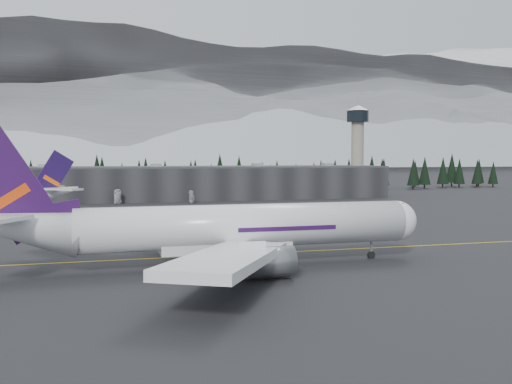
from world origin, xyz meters
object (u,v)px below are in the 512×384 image
object	(u,v)px
control_tower	(358,140)
gse_vehicle_b	(192,201)
jet_main	(207,228)
gse_vehicle_a	(117,202)
terminal	(183,183)

from	to	relation	value
control_tower	gse_vehicle_b	size ratio (longest dim) A/B	8.25
jet_main	gse_vehicle_b	distance (m)	116.16
gse_vehicle_a	gse_vehicle_b	distance (m)	25.49
terminal	jet_main	bearing A→B (deg)	-96.84
jet_main	gse_vehicle_b	bearing A→B (deg)	82.01
control_tower	gse_vehicle_a	size ratio (longest dim) A/B	7.29
control_tower	gse_vehicle_a	distance (m)	104.75
jet_main	gse_vehicle_a	world-z (taller)	jet_main
jet_main	gse_vehicle_a	size ratio (longest dim) A/B	13.52
jet_main	gse_vehicle_b	xyz separation A→B (m)	(16.45, 114.88, -5.02)
control_tower	gse_vehicle_a	bearing A→B (deg)	-168.27
terminal	control_tower	xyz separation A→B (m)	(75.00, 3.00, 17.11)
terminal	jet_main	size ratio (longest dim) A/B	2.29
terminal	gse_vehicle_b	world-z (taller)	terminal
control_tower	jet_main	size ratio (longest dim) A/B	0.54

